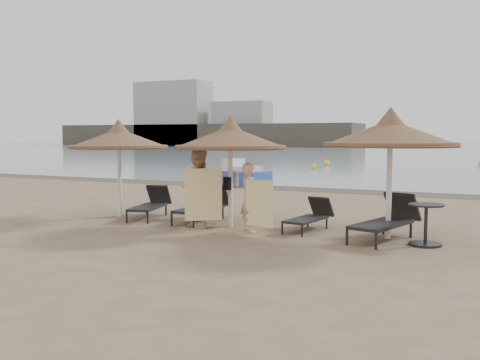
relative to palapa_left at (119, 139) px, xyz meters
The scene contains 21 objects.
ground 4.00m from the palapa_left, 11.43° to the right, with size 160.00×160.00×0.00m, color #8D7458.
sea 79.42m from the palapa_left, 87.57° to the left, with size 200.00×140.00×0.03m, color slate.
wet_sand_strip 9.57m from the palapa_left, 68.86° to the left, with size 200.00×1.60×0.01m, color brown.
far_shore 80.15m from the palapa_left, 105.73° to the left, with size 150.00×54.80×12.00m.
palapa_left is the anchor object (origin of this frame).
palapa_center 3.30m from the palapa_left, ahead, with size 2.63×2.63×2.60m.
palapa_right 6.92m from the palapa_left, ahead, with size 2.75×2.75×2.73m.
lounger_far_left 1.88m from the palapa_left, 17.11° to the left, with size 1.02×1.89×0.80m.
lounger_near_left 2.88m from the palapa_left, ahead, with size 0.66×1.97×0.88m.
lounger_near_right 5.43m from the palapa_left, ahead, with size 0.77×1.67×0.72m.
lounger_far_right 7.11m from the palapa_left, ahead, with size 1.22×2.16×0.92m.
side_table 7.89m from the palapa_left, ahead, with size 0.67×0.67×0.81m.
person_left 2.86m from the palapa_left, 10.17° to the right, with size 0.98×0.64×2.13m, color tan.
person_right 4.22m from the palapa_left, ahead, with size 0.82×0.53×1.79m, color tan.
towel_left 3.34m from the palapa_left, 15.39° to the right, with size 0.70×0.49×1.18m.
towel_right 4.64m from the palapa_left, 10.82° to the right, with size 0.71×0.17×1.00m.
bag_patterned 3.43m from the palapa_left, ahead, with size 0.28×0.19×0.34m.
bag_dark 3.46m from the palapa_left, ahead, with size 0.22×0.15×0.30m.
pedal_boat 9.85m from the palapa_left, 96.36° to the left, with size 2.60×1.88×1.09m.
buoy_left 24.53m from the palapa_left, 93.68° to the left, with size 0.40×0.40×0.40m, color yellow.
buoy_extra 20.84m from the palapa_left, 93.66° to the left, with size 0.31×0.31×0.31m, color yellow.
Camera 1 is at (5.51, -10.55, 2.17)m, focal length 40.00 mm.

